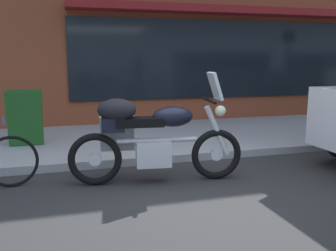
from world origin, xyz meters
name	(u,v)px	position (x,y,z in m)	size (l,w,h in m)	color
ground_plane	(187,196)	(0.00, 0.00, 0.00)	(80.00, 80.00, 0.00)	#2B2B2B
touring_motorcycle	(147,136)	(-0.34, 0.62, 0.61)	(2.24, 0.83, 1.41)	black
sandwich_board_sign	(25,118)	(-1.99, 2.65, 0.59)	(0.55, 0.41, 0.94)	#1E511E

